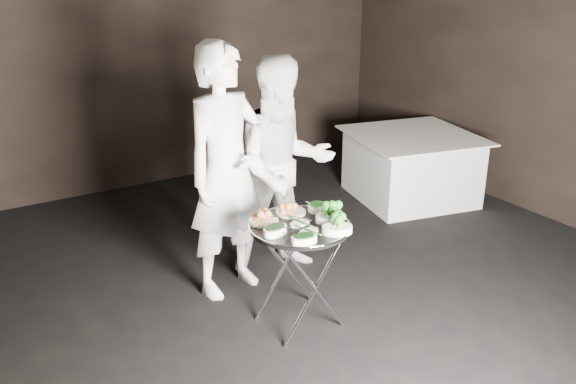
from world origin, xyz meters
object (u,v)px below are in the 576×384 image
tray_stand (299,270)px  dining_table (411,166)px  waiter_left (226,172)px  waiter_right (283,167)px  serving_tray (300,226)px

tray_stand → dining_table: 2.72m
dining_table → waiter_left: bearing=-164.7°
waiter_left → dining_table: size_ratio=1.54×
waiter_right → dining_table: bearing=28.5°
waiter_left → tray_stand: bearing=-90.0°
waiter_right → serving_tray: bearing=-103.0°
serving_tray → dining_table: size_ratio=0.56×
waiter_right → tray_stand: bearing=-103.0°
tray_stand → dining_table: size_ratio=0.60×
tray_stand → serving_tray: (0.00, -0.00, 0.33)m
waiter_right → dining_table: (1.98, 0.62, -0.53)m
waiter_left → dining_table: 2.68m
serving_tray → waiter_left: (-0.18, 0.72, 0.21)m
waiter_right → dining_table: size_ratio=1.42×
waiter_left → waiter_right: (0.53, 0.07, -0.08)m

